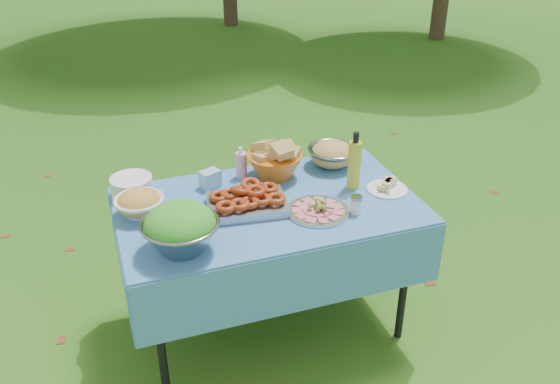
# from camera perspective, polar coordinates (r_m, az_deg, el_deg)

# --- Properties ---
(ground) EXTENTS (80.00, 80.00, 0.00)m
(ground) POSITION_cam_1_polar(r_m,az_deg,el_deg) (3.35, -1.01, -12.47)
(ground) COLOR #10380A
(ground) RESTS_ON ground
(picnic_table) EXTENTS (1.46, 0.86, 0.76)m
(picnic_table) POSITION_cam_1_polar(r_m,az_deg,el_deg) (3.11, -1.07, -7.21)
(picnic_table) COLOR #72B2DB
(picnic_table) RESTS_ON ground
(salad_bowl) EXTENTS (0.34, 0.34, 0.22)m
(salad_bowl) POSITION_cam_1_polar(r_m,az_deg,el_deg) (2.54, -9.56, -3.44)
(salad_bowl) COLOR gray
(salad_bowl) RESTS_ON picnic_table
(pasta_bowl_white) EXTENTS (0.28, 0.28, 0.13)m
(pasta_bowl_white) POSITION_cam_1_polar(r_m,az_deg,el_deg) (2.86, -13.41, -1.02)
(pasta_bowl_white) COLOR white
(pasta_bowl_white) RESTS_ON picnic_table
(plate_stack) EXTENTS (0.25, 0.25, 0.09)m
(plate_stack) POSITION_cam_1_polar(r_m,az_deg,el_deg) (3.05, -14.07, 0.58)
(plate_stack) COLOR white
(plate_stack) RESTS_ON picnic_table
(wipes_box) EXTENTS (0.12, 0.11, 0.09)m
(wipes_box) POSITION_cam_1_polar(r_m,az_deg,el_deg) (3.05, -6.74, 1.26)
(wipes_box) COLOR #8EC1DF
(wipes_box) RESTS_ON picnic_table
(sanitizer_bottle) EXTENTS (0.08, 0.08, 0.17)m
(sanitizer_bottle) POSITION_cam_1_polar(r_m,az_deg,el_deg) (3.12, -3.76, 2.87)
(sanitizer_bottle) COLOR pink
(sanitizer_bottle) RESTS_ON picnic_table
(bread_bowl) EXTENTS (0.36, 0.36, 0.20)m
(bread_bowl) POSITION_cam_1_polar(r_m,az_deg,el_deg) (3.11, -0.50, 3.17)
(bread_bowl) COLOR orange
(bread_bowl) RESTS_ON picnic_table
(pasta_bowl_steel) EXTENTS (0.35, 0.35, 0.14)m
(pasta_bowl_steel) POSITION_cam_1_polar(r_m,az_deg,el_deg) (3.26, 5.06, 3.70)
(pasta_bowl_steel) COLOR gray
(pasta_bowl_steel) RESTS_ON picnic_table
(fried_tray) EXTENTS (0.40, 0.31, 0.09)m
(fried_tray) POSITION_cam_1_polar(r_m,az_deg,el_deg) (2.84, -3.16, -0.85)
(fried_tray) COLOR #A5A6A9
(fried_tray) RESTS_ON picnic_table
(charcuterie_platter) EXTENTS (0.39, 0.39, 0.07)m
(charcuterie_platter) POSITION_cam_1_polar(r_m,az_deg,el_deg) (2.82, 3.69, -1.35)
(charcuterie_platter) COLOR #B5B8BC
(charcuterie_platter) RESTS_ON picnic_table
(oil_bottle) EXTENTS (0.08, 0.08, 0.30)m
(oil_bottle) POSITION_cam_1_polar(r_m,az_deg,el_deg) (3.00, 7.19, 3.04)
(oil_bottle) COLOR gold
(oil_bottle) RESTS_ON picnic_table
(cheese_plate) EXTENTS (0.25, 0.25, 0.06)m
(cheese_plate) POSITION_cam_1_polar(r_m,az_deg,el_deg) (3.06, 10.31, 0.65)
(cheese_plate) COLOR white
(cheese_plate) RESTS_ON picnic_table
(shaker) EXTENTS (0.07, 0.07, 0.09)m
(shaker) POSITION_cam_1_polar(r_m,az_deg,el_deg) (2.83, 7.33, -1.21)
(shaker) COLOR white
(shaker) RESTS_ON picnic_table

